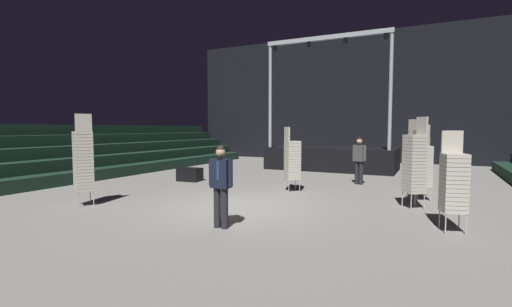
# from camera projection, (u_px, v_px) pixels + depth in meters

# --- Properties ---
(ground_plane) EXTENTS (22.00, 30.00, 0.10)m
(ground_plane) POSITION_uv_depth(u_px,v_px,m) (237.00, 208.00, 9.61)
(ground_plane) COLOR slate
(arena_end_wall) EXTENTS (22.00, 0.30, 8.00)m
(arena_end_wall) POSITION_uv_depth(u_px,v_px,m) (354.00, 98.00, 22.70)
(arena_end_wall) COLOR black
(arena_end_wall) RESTS_ON ground_plane
(bleacher_bank_left) EXTENTS (3.75, 24.00, 2.25)m
(bleacher_bank_left) POSITION_uv_depth(u_px,v_px,m) (53.00, 152.00, 14.49)
(bleacher_bank_left) COLOR black
(bleacher_bank_left) RESTS_ON ground_plane
(stage_riser) EXTENTS (6.26, 3.03, 6.40)m
(stage_riser) POSITION_uv_depth(u_px,v_px,m) (332.00, 156.00, 18.24)
(stage_riser) COLOR black
(stage_riser) RESTS_ON ground_plane
(man_with_tie) EXTENTS (0.57, 0.24, 1.74)m
(man_with_tie) POSITION_uv_depth(u_px,v_px,m) (221.00, 182.00, 7.49)
(man_with_tie) COLOR black
(man_with_tie) RESTS_ON ground_plane
(chair_stack_front_left) EXTENTS (0.62, 0.62, 2.39)m
(chair_stack_front_left) POSITION_uv_depth(u_px,v_px,m) (417.00, 155.00, 12.03)
(chair_stack_front_left) COLOR #B2B5BA
(chair_stack_front_left) RESTS_ON ground_plane
(chair_stack_front_right) EXTENTS (0.58, 0.58, 2.05)m
(chair_stack_front_right) POSITION_uv_depth(u_px,v_px,m) (422.00, 165.00, 10.42)
(chair_stack_front_right) COLOR #B2B5BA
(chair_stack_front_right) RESTS_ON ground_plane
(chair_stack_mid_left) EXTENTS (0.62, 0.62, 2.14)m
(chair_stack_mid_left) POSITION_uv_depth(u_px,v_px,m) (292.00, 159.00, 11.89)
(chair_stack_mid_left) COLOR #B2B5BA
(chair_stack_mid_left) RESTS_ON ground_plane
(chair_stack_mid_right) EXTENTS (0.62, 0.62, 2.39)m
(chair_stack_mid_right) POSITION_uv_depth(u_px,v_px,m) (415.00, 163.00, 9.37)
(chair_stack_mid_right) COLOR #B2B5BA
(chair_stack_mid_right) RESTS_ON ground_plane
(chair_stack_mid_centre) EXTENTS (0.55, 0.55, 2.05)m
(chair_stack_mid_centre) POSITION_uv_depth(u_px,v_px,m) (454.00, 181.00, 7.23)
(chair_stack_mid_centre) COLOR #B2B5BA
(chair_stack_mid_centre) RESTS_ON ground_plane
(chair_stack_rear_left) EXTENTS (0.59, 0.59, 2.48)m
(chair_stack_rear_left) POSITION_uv_depth(u_px,v_px,m) (83.00, 160.00, 9.67)
(chair_stack_rear_left) COLOR #B2B5BA
(chair_stack_rear_left) RESTS_ON ground_plane
(chair_stack_rear_right) EXTENTS (0.62, 0.62, 2.22)m
(chair_stack_rear_right) POSITION_uv_depth(u_px,v_px,m) (420.00, 155.00, 13.08)
(chair_stack_rear_right) COLOR #B2B5BA
(chair_stack_rear_right) RESTS_ON ground_plane
(crew_worker_near_stage) EXTENTS (0.56, 0.37, 1.75)m
(crew_worker_near_stage) POSITION_uv_depth(u_px,v_px,m) (359.00, 158.00, 13.33)
(crew_worker_near_stage) COLOR black
(crew_worker_near_stage) RESTS_ON ground_plane
(equipment_road_case) EXTENTS (0.95, 0.68, 0.52)m
(equipment_road_case) POSITION_uv_depth(u_px,v_px,m) (190.00, 175.00, 14.22)
(equipment_road_case) COLOR black
(equipment_road_case) RESTS_ON ground_plane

